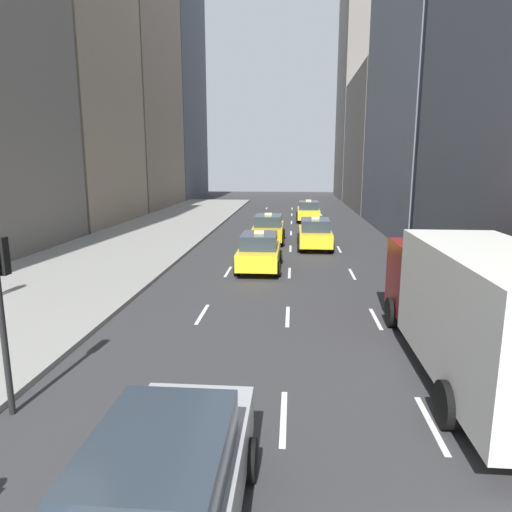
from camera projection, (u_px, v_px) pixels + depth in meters
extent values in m
cube|color=gray|center=(135.00, 242.00, 28.19)|extent=(8.00, 66.00, 0.15)
cube|color=white|center=(143.00, 411.00, 9.10)|extent=(0.12, 2.00, 0.01)
cube|color=white|center=(202.00, 314.00, 14.96)|extent=(0.12, 2.00, 0.01)
cube|color=white|center=(228.00, 272.00, 20.82)|extent=(0.12, 2.00, 0.01)
cube|color=white|center=(243.00, 248.00, 26.68)|extent=(0.12, 2.00, 0.01)
cube|color=white|center=(252.00, 233.00, 32.54)|extent=(0.12, 2.00, 0.01)
cube|color=white|center=(258.00, 222.00, 38.40)|extent=(0.12, 2.00, 0.01)
cube|color=white|center=(263.00, 214.00, 44.26)|extent=(0.12, 2.00, 0.01)
cube|color=white|center=(267.00, 208.00, 50.12)|extent=(0.12, 2.00, 0.01)
cube|color=white|center=(283.00, 417.00, 8.88)|extent=(0.12, 2.00, 0.01)
cube|color=white|center=(288.00, 316.00, 14.74)|extent=(0.12, 2.00, 0.01)
cube|color=white|center=(289.00, 273.00, 20.60)|extent=(0.12, 2.00, 0.01)
cube|color=white|center=(290.00, 249.00, 26.46)|extent=(0.12, 2.00, 0.01)
cube|color=white|center=(291.00, 233.00, 32.32)|extent=(0.12, 2.00, 0.01)
cube|color=white|center=(292.00, 222.00, 38.18)|extent=(0.12, 2.00, 0.01)
cube|color=white|center=(292.00, 215.00, 44.04)|extent=(0.12, 2.00, 0.01)
cube|color=white|center=(292.00, 209.00, 49.90)|extent=(0.12, 2.00, 0.01)
cube|color=white|center=(431.00, 424.00, 8.66)|extent=(0.12, 2.00, 0.01)
cube|color=white|center=(376.00, 319.00, 14.52)|extent=(0.12, 2.00, 0.01)
cube|color=white|center=(352.00, 274.00, 20.38)|extent=(0.12, 2.00, 0.01)
cube|color=white|center=(339.00, 249.00, 26.24)|extent=(0.12, 2.00, 0.01)
cube|color=white|center=(331.00, 234.00, 32.10)|extent=(0.12, 2.00, 0.01)
cube|color=white|center=(325.00, 223.00, 37.96)|extent=(0.12, 2.00, 0.01)
cube|color=white|center=(321.00, 215.00, 43.82)|extent=(0.12, 2.00, 0.01)
cube|color=white|center=(318.00, 209.00, 49.68)|extent=(0.12, 2.00, 0.01)
cube|color=gray|center=(135.00, 26.00, 47.48)|extent=(6.00, 14.97, 37.80)
cube|color=#4C515B|center=(174.00, 72.00, 62.97)|extent=(6.00, 15.54, 34.39)
cube|color=slate|center=(434.00, 36.00, 30.71)|extent=(6.00, 17.31, 26.58)
cube|color=slate|center=(381.00, 143.00, 48.95)|extent=(6.00, 16.48, 14.10)
cube|color=slate|center=(364.00, 76.00, 62.02)|extent=(6.00, 13.13, 33.14)
cube|color=yellow|center=(315.00, 236.00, 26.51)|extent=(1.80, 4.40, 0.76)
cube|color=#28333D|center=(315.00, 225.00, 26.11)|extent=(1.58, 2.29, 0.64)
cube|color=#F2E599|center=(315.00, 218.00, 26.04)|extent=(0.44, 0.20, 0.14)
cylinder|color=black|center=(299.00, 239.00, 27.99)|extent=(0.22, 0.66, 0.66)
cylinder|color=black|center=(328.00, 239.00, 27.85)|extent=(0.22, 0.66, 0.66)
cylinder|color=black|center=(299.00, 246.00, 25.33)|extent=(0.22, 0.66, 0.66)
cylinder|color=black|center=(332.00, 247.00, 25.18)|extent=(0.22, 0.66, 0.66)
cube|color=yellow|center=(260.00, 254.00, 21.16)|extent=(1.80, 4.40, 0.76)
cube|color=#28333D|center=(259.00, 241.00, 20.76)|extent=(1.58, 2.29, 0.64)
cube|color=#F2E599|center=(259.00, 232.00, 20.68)|extent=(0.44, 0.20, 0.14)
cylinder|color=black|center=(244.00, 256.00, 22.64)|extent=(0.22, 0.66, 0.66)
cylinder|color=black|center=(280.00, 257.00, 22.49)|extent=(0.22, 0.66, 0.66)
cylinder|color=black|center=(237.00, 269.00, 19.97)|extent=(0.22, 0.66, 0.66)
cylinder|color=black|center=(278.00, 269.00, 19.83)|extent=(0.22, 0.66, 0.66)
cube|color=yellow|center=(268.00, 231.00, 28.52)|extent=(1.80, 4.40, 0.76)
cube|color=#28333D|center=(268.00, 220.00, 28.12)|extent=(1.58, 2.29, 0.64)
cube|color=#F2E599|center=(268.00, 214.00, 28.04)|extent=(0.44, 0.20, 0.14)
cylinder|color=black|center=(256.00, 233.00, 30.00)|extent=(0.22, 0.66, 0.66)
cylinder|color=black|center=(283.00, 234.00, 29.86)|extent=(0.22, 0.66, 0.66)
cylinder|color=black|center=(252.00, 240.00, 27.33)|extent=(0.22, 0.66, 0.66)
cylinder|color=black|center=(282.00, 241.00, 27.19)|extent=(0.22, 0.66, 0.66)
cube|color=yellow|center=(308.00, 213.00, 38.74)|extent=(1.80, 4.40, 0.76)
cube|color=#28333D|center=(308.00, 205.00, 38.34)|extent=(1.58, 2.29, 0.64)
cube|color=#F2E599|center=(309.00, 200.00, 38.26)|extent=(0.44, 0.20, 0.14)
cylinder|color=black|center=(297.00, 216.00, 40.22)|extent=(0.22, 0.66, 0.66)
cylinder|color=black|center=(318.00, 216.00, 40.08)|extent=(0.22, 0.66, 0.66)
cylinder|color=black|center=(298.00, 219.00, 37.56)|extent=(0.22, 0.66, 0.66)
cylinder|color=black|center=(320.00, 220.00, 37.41)|extent=(0.22, 0.66, 0.66)
cube|color=#9EA0A5|center=(168.00, 497.00, 5.75)|extent=(1.80, 4.42, 0.80)
cube|color=#28333D|center=(159.00, 459.00, 5.35)|extent=(1.58, 2.30, 0.64)
cylinder|color=black|center=(136.00, 454.00, 7.24)|extent=(0.22, 0.66, 0.66)
cylinder|color=black|center=(249.00, 460.00, 7.10)|extent=(0.22, 0.66, 0.66)
cube|color=maroon|center=(430.00, 279.00, 13.47)|extent=(2.10, 2.40, 2.10)
cube|color=#28333D|center=(420.00, 261.00, 14.53)|extent=(1.90, 0.10, 0.90)
cube|color=silver|center=(492.00, 316.00, 9.30)|extent=(2.30, 6.00, 2.70)
cylinder|color=black|center=(392.00, 312.00, 13.76)|extent=(0.28, 0.90, 0.90)
cylinder|color=black|center=(464.00, 314.00, 13.59)|extent=(0.28, 0.90, 0.90)
cylinder|color=black|center=(447.00, 405.00, 8.49)|extent=(0.28, 0.90, 0.90)
cylinder|color=black|center=(3.00, 328.00, 8.66)|extent=(0.12, 0.12, 3.60)
cube|color=black|center=(1.00, 256.00, 8.57)|extent=(0.24, 0.20, 0.72)
sphere|color=red|center=(3.00, 243.00, 8.63)|extent=(0.14, 0.14, 0.14)
sphere|color=#4C3F14|center=(4.00, 255.00, 8.67)|extent=(0.14, 0.14, 0.14)
sphere|color=#198C2D|center=(6.00, 267.00, 8.72)|extent=(0.14, 0.14, 0.14)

